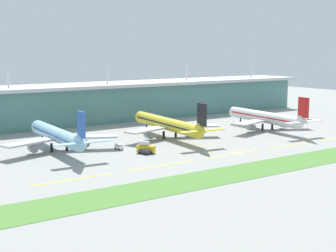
# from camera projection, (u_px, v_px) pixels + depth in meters

# --- Properties ---
(ground_plane) EXTENTS (600.00, 600.00, 0.00)m
(ground_plane) POSITION_uv_depth(u_px,v_px,m) (236.00, 153.00, 200.87)
(ground_plane) COLOR gray
(terminal_building) EXTENTS (288.00, 34.00, 30.58)m
(terminal_building) POSITION_uv_depth(u_px,v_px,m) (103.00, 102.00, 290.63)
(terminal_building) COLOR slate
(terminal_building) RESTS_ON ground
(airliner_near) EXTENTS (48.71, 61.20, 18.90)m
(airliner_near) POSITION_uv_depth(u_px,v_px,m) (58.00, 135.00, 203.92)
(airliner_near) COLOR #9ED1EA
(airliner_near) RESTS_ON ground
(airliner_middle) EXTENTS (48.54, 67.00, 18.90)m
(airliner_middle) POSITION_uv_depth(u_px,v_px,m) (168.00, 124.00, 234.18)
(airliner_middle) COLOR yellow
(airliner_middle) RESTS_ON ground
(airliner_far) EXTENTS (48.62, 61.59, 18.90)m
(airliner_far) POSITION_uv_depth(u_px,v_px,m) (266.00, 117.00, 257.42)
(airliner_far) COLOR white
(airliner_far) RESTS_ON ground
(taxiway_stripe_west) EXTENTS (28.00, 0.70, 0.04)m
(taxiway_stripe_west) POSITION_uv_depth(u_px,v_px,m) (73.00, 180.00, 159.39)
(taxiway_stripe_west) COLOR yellow
(taxiway_stripe_west) RESTS_ON ground
(taxiway_stripe_mid_west) EXTENTS (28.00, 0.70, 0.04)m
(taxiway_stripe_mid_west) POSITION_uv_depth(u_px,v_px,m) (161.00, 166.00, 178.62)
(taxiway_stripe_mid_west) COLOR yellow
(taxiway_stripe_mid_west) RESTS_ON ground
(taxiway_stripe_centre) EXTENTS (28.00, 0.70, 0.04)m
(taxiway_stripe_centre) POSITION_uv_depth(u_px,v_px,m) (233.00, 154.00, 197.85)
(taxiway_stripe_centre) COLOR yellow
(taxiway_stripe_centre) RESTS_ON ground
(taxiway_stripe_mid_east) EXTENTS (28.00, 0.70, 0.04)m
(taxiway_stripe_mid_east) POSITION_uv_depth(u_px,v_px,m) (292.00, 145.00, 217.08)
(taxiway_stripe_mid_east) COLOR yellow
(taxiway_stripe_mid_east) RESTS_ON ground
(grass_verge) EXTENTS (300.00, 18.00, 0.10)m
(grass_verge) POSITION_uv_depth(u_px,v_px,m) (283.00, 164.00, 180.67)
(grass_verge) COLOR #518438
(grass_verge) RESTS_ON ground
(pushback_tug) EXTENTS (3.19, 4.76, 1.85)m
(pushback_tug) POSITION_uv_depth(u_px,v_px,m) (145.00, 151.00, 198.42)
(pushback_tug) COLOR #333842
(pushback_tug) RESTS_ON ground
(fuel_truck) EXTENTS (6.53, 7.25, 4.95)m
(fuel_truck) POSITION_uv_depth(u_px,v_px,m) (146.00, 147.00, 200.31)
(fuel_truck) COLOR gold
(fuel_truck) RESTS_ON ground
(baggage_cart) EXTENTS (2.51, 3.85, 2.48)m
(baggage_cart) POSITION_uv_depth(u_px,v_px,m) (119.00, 147.00, 206.72)
(baggage_cart) COLOR silver
(baggage_cart) RESTS_ON ground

